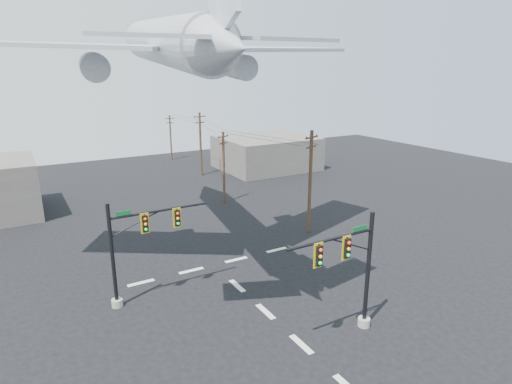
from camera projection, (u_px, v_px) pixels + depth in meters
ground at (301, 344)px, 24.72m from camera, size 120.00×120.00×0.00m
lane_markings at (255, 302)px, 29.15m from camera, size 14.00×21.20×0.01m
signal_mast_near at (353, 273)px, 24.75m from camera, size 6.29×0.82×7.46m
signal_mast_far at (135, 249)px, 28.25m from camera, size 7.01×0.80×7.25m
utility_pole_a at (310, 180)px, 40.39m from camera, size 1.90×0.83×9.92m
utility_pole_b at (224, 166)px, 49.70m from camera, size 1.61×0.77×8.44m
utility_pole_c at (201, 143)px, 62.66m from camera, size 1.90×0.36×9.30m
utility_pole_d at (171, 137)px, 73.70m from camera, size 1.58×0.41×7.69m
power_lines at (213, 126)px, 55.48m from camera, size 4.66×39.68×0.68m
airliner at (169, 43)px, 32.07m from camera, size 30.31×32.10×8.48m
building_right at (266, 153)px, 67.87m from camera, size 14.00×12.00×5.00m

